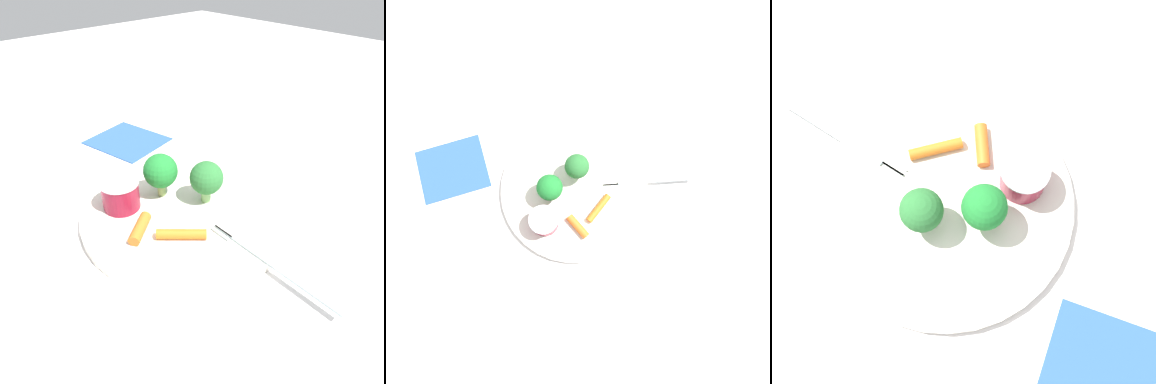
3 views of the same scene
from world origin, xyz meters
The scene contains 9 objects.
ground_plane centered at (0.00, 0.00, 0.00)m, with size 2.40×2.40×0.00m, color silver.
plate centered at (0.00, 0.00, 0.01)m, with size 0.27×0.27×0.01m, color silver.
sauce_cup centered at (-0.06, -0.06, 0.03)m, with size 0.05×0.05×0.04m.
broccoli_floret_0 centered at (-0.04, -0.01, 0.05)m, with size 0.05×0.05×0.06m.
broccoli_floret_1 centered at (0.01, 0.03, 0.05)m, with size 0.04×0.04×0.06m.
carrot_stick_0 centered at (0.04, -0.04, 0.02)m, with size 0.01×0.01×0.06m, color orange.
carrot_stick_1 centered at (0.00, -0.07, 0.02)m, with size 0.01×0.01×0.05m, color orange.
fork centered at (0.13, 0.00, 0.01)m, with size 0.17×0.01×0.00m.
napkin centered at (-0.23, 0.06, 0.00)m, with size 0.13×0.11×0.00m, color #2D5592.
Camera 1 is at (0.27, -0.24, 0.29)m, focal length 32.29 mm.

